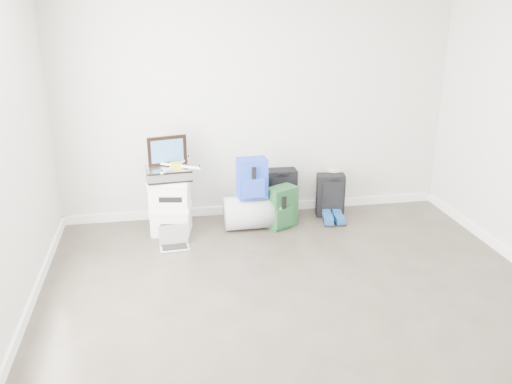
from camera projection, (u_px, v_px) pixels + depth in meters
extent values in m
plane|color=#322C24|center=(313.00, 328.00, 4.26)|extent=(5.00, 5.00, 0.00)
cube|color=beige|center=(257.00, 101.00, 6.11)|extent=(4.50, 0.02, 2.70)
cube|color=white|center=(257.00, 208.00, 6.54)|extent=(4.50, 0.02, 0.10)
cube|color=white|center=(11.00, 354.00, 3.87)|extent=(0.02, 5.00, 0.10)
cube|color=white|center=(171.00, 221.00, 5.95)|extent=(0.46, 0.40, 0.27)
cube|color=white|center=(171.00, 208.00, 5.90)|extent=(0.49, 0.42, 0.04)
cube|color=white|center=(170.00, 195.00, 5.85)|extent=(0.46, 0.40, 0.27)
cube|color=white|center=(169.00, 181.00, 5.80)|extent=(0.49, 0.42, 0.04)
cube|color=#B2B2B7|center=(169.00, 173.00, 5.77)|extent=(0.48, 0.37, 0.13)
cube|color=black|center=(167.00, 151.00, 5.78)|extent=(0.42, 0.12, 0.32)
cube|color=#245E92|center=(167.00, 151.00, 5.77)|extent=(0.34, 0.09, 0.24)
cube|color=yellow|center=(176.00, 165.00, 5.73)|extent=(0.13, 0.13, 0.05)
cube|color=white|center=(183.00, 162.00, 5.86)|extent=(0.17, 0.26, 0.02)
cube|color=white|center=(164.00, 164.00, 5.78)|extent=(0.26, 0.17, 0.02)
cube|color=white|center=(169.00, 169.00, 5.60)|extent=(0.17, 0.26, 0.02)
cube|color=white|center=(188.00, 167.00, 5.68)|extent=(0.26, 0.17, 0.02)
cylinder|color=#9B9EA4|center=(252.00, 212.00, 6.05)|extent=(0.60, 0.37, 0.37)
cube|color=#1C2DB8|center=(252.00, 178.00, 5.89)|extent=(0.33, 0.21, 0.45)
cube|color=#1C2DB8|center=(254.00, 188.00, 5.82)|extent=(0.24, 0.08, 0.21)
cube|color=black|center=(281.00, 192.00, 6.39)|extent=(0.37, 0.22, 0.56)
cube|color=black|center=(283.00, 196.00, 6.28)|extent=(0.27, 0.03, 0.45)
cube|color=black|center=(283.00, 174.00, 6.20)|extent=(0.11, 0.03, 0.02)
cube|color=#163E1B|center=(282.00, 207.00, 6.07)|extent=(0.39, 0.34, 0.47)
cube|color=#163E1B|center=(284.00, 217.00, 6.00)|extent=(0.25, 0.18, 0.22)
cube|color=black|center=(330.00, 195.00, 6.38)|extent=(0.35, 0.24, 0.51)
cube|color=black|center=(333.00, 198.00, 6.28)|extent=(0.24, 0.07, 0.40)
cube|color=black|center=(334.00, 179.00, 6.20)|extent=(0.11, 0.04, 0.02)
cube|color=black|center=(328.00, 222.00, 6.24)|extent=(0.17, 0.29, 0.03)
cube|color=#1B5CA3|center=(328.00, 218.00, 6.22)|extent=(0.16, 0.28, 0.07)
cube|color=black|center=(338.00, 221.00, 6.26)|extent=(0.12, 0.28, 0.03)
cube|color=#1B5CA3|center=(339.00, 217.00, 6.24)|extent=(0.12, 0.27, 0.07)
cylinder|color=tan|center=(333.00, 190.00, 6.52)|extent=(0.17, 0.17, 0.52)
cube|color=silver|center=(175.00, 248.00, 5.61)|extent=(0.31, 0.23, 0.01)
cube|color=black|center=(175.00, 247.00, 5.61)|extent=(0.27, 0.15, 0.00)
cube|color=black|center=(173.00, 234.00, 5.67)|extent=(0.30, 0.03, 0.20)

